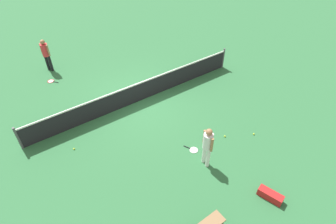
% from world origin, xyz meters
% --- Properties ---
extents(ground_plane, '(40.00, 40.00, 0.00)m').
position_xyz_m(ground_plane, '(0.00, 0.00, 0.00)').
color(ground_plane, '#2D6B3D').
extents(court_net, '(10.09, 0.09, 1.07)m').
position_xyz_m(court_net, '(0.00, 0.00, 0.50)').
color(court_net, '#4C4C51').
rests_on(court_net, ground_plane).
extents(player_near_side, '(0.36, 0.53, 1.70)m').
position_xyz_m(player_near_side, '(0.23, -4.40, 1.01)').
color(player_near_side, white).
rests_on(player_near_side, ground_plane).
extents(player_far_side, '(0.47, 0.49, 1.70)m').
position_xyz_m(player_far_side, '(-2.46, 4.71, 1.01)').
color(player_far_side, black).
rests_on(player_far_side, ground_plane).
extents(tennis_racket_near_player, '(0.42, 0.60, 0.03)m').
position_xyz_m(tennis_racket_near_player, '(0.26, -3.67, 0.01)').
color(tennis_racket_near_player, white).
rests_on(tennis_racket_near_player, ground_plane).
extents(tennis_racket_far_player, '(0.49, 0.57, 0.03)m').
position_xyz_m(tennis_racket_far_player, '(-2.77, 3.70, 0.01)').
color(tennis_racket_far_player, red).
rests_on(tennis_racket_far_player, ground_plane).
extents(tennis_ball_near_player, '(0.07, 0.07, 0.07)m').
position_xyz_m(tennis_ball_near_player, '(2.74, -4.37, 0.03)').
color(tennis_ball_near_player, '#C6E033').
rests_on(tennis_ball_near_player, ground_plane).
extents(tennis_ball_by_net, '(0.07, 0.07, 0.07)m').
position_xyz_m(tennis_ball_by_net, '(1.71, -3.82, 0.03)').
color(tennis_ball_by_net, '#C6E033').
rests_on(tennis_ball_by_net, ground_plane).
extents(tennis_ball_midcourt, '(0.07, 0.07, 0.07)m').
position_xyz_m(tennis_ball_midcourt, '(-3.42, -1.14, 0.03)').
color(tennis_ball_midcourt, '#C6E033').
rests_on(tennis_ball_midcourt, ground_plane).
extents(equipment_bag, '(0.52, 0.85, 0.28)m').
position_xyz_m(equipment_bag, '(1.07, -6.69, 0.14)').
color(equipment_bag, '#B21E1E').
rests_on(equipment_bag, ground_plane).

